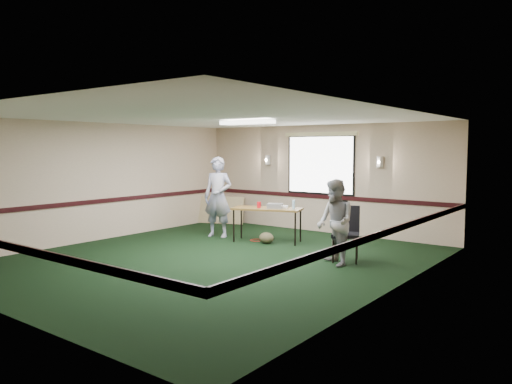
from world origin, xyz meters
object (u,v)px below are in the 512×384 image
Objects in this scene: projector at (275,206)px; folding_table at (267,210)px; person_left at (218,197)px; person_right at (335,222)px; conference_chair at (346,229)px.

folding_table is at bearing 167.39° from projector.
projector is at bearing -8.89° from person_left.
person_left is 1.23× the size of person_right.
conference_chair is at bearing -33.44° from folding_table.
person_right is at bearing -110.72° from conference_chair.
conference_chair is (2.26, -0.59, -0.12)m from folding_table.
folding_table is 2.54m from person_right.
projector is 0.17× the size of person_left.
person_right is at bearing -53.01° from projector.
folding_table is 1.07× the size of person_right.
projector is 2.39m from person_right.
conference_chair is 0.54× the size of person_left.
person_left is 3.73m from person_right.
folding_table is 0.87× the size of person_left.
person_left reaches higher than person_right.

